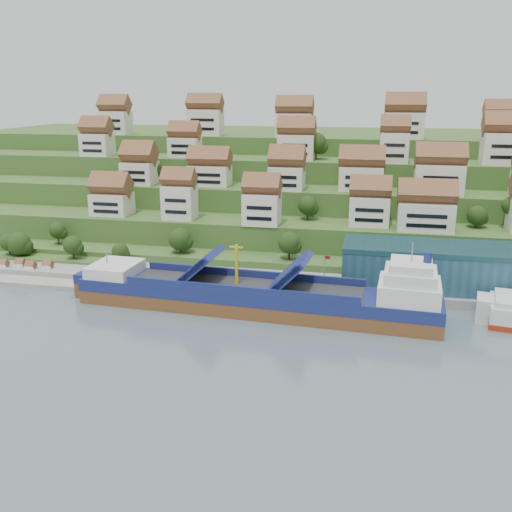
# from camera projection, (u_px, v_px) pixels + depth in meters

# --- Properties ---
(ground) EXTENTS (300.00, 300.00, 0.00)m
(ground) POSITION_uv_depth(u_px,v_px,m) (239.00, 307.00, 128.01)
(ground) COLOR slate
(ground) RESTS_ON ground
(quay) EXTENTS (180.00, 14.00, 2.20)m
(quay) POSITION_uv_depth(u_px,v_px,m) (334.00, 287.00, 137.91)
(quay) COLOR gray
(quay) RESTS_ON ground
(pebble_beach) EXTENTS (45.00, 20.00, 1.00)m
(pebble_beach) POSITION_uv_depth(u_px,v_px,m) (36.00, 273.00, 150.48)
(pebble_beach) COLOR gray
(pebble_beach) RESTS_ON ground
(hillside) EXTENTS (260.00, 128.00, 31.00)m
(hillside) POSITION_uv_depth(u_px,v_px,m) (300.00, 187.00, 222.45)
(hillside) COLOR #2D4C1E
(hillside) RESTS_ON ground
(hillside_village) EXTENTS (149.80, 63.97, 29.28)m
(hillside_village) POSITION_uv_depth(u_px,v_px,m) (318.00, 164.00, 177.08)
(hillside_village) COLOR silver
(hillside_village) RESTS_ON ground
(hillside_trees) EXTENTS (139.31, 62.98, 30.74)m
(hillside_trees) POSITION_uv_depth(u_px,v_px,m) (243.00, 201.00, 165.89)
(hillside_trees) COLOR #244015
(hillside_trees) RESTS_ON ground
(warehouse) EXTENTS (60.00, 15.00, 10.00)m
(warehouse) POSITION_uv_depth(u_px,v_px,m) (474.00, 268.00, 131.86)
(warehouse) COLOR #224B5E
(warehouse) RESTS_ON quay
(flagpole) EXTENTS (1.28, 0.16, 8.00)m
(flagpole) POSITION_uv_depth(u_px,v_px,m) (325.00, 269.00, 131.97)
(flagpole) COLOR gray
(flagpole) RESTS_ON quay
(beach_huts) EXTENTS (14.40, 3.70, 2.20)m
(beach_huts) POSITION_uv_depth(u_px,v_px,m) (26.00, 268.00, 149.25)
(beach_huts) COLOR white
(beach_huts) RESTS_ON pebble_beach
(cargo_ship) EXTENTS (79.96, 17.06, 17.62)m
(cargo_ship) POSITION_uv_depth(u_px,v_px,m) (264.00, 297.00, 124.39)
(cargo_ship) COLOR brown
(cargo_ship) RESTS_ON ground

